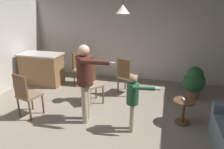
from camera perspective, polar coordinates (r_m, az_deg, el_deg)
ground at (r=4.33m, az=-3.48°, el=-14.80°), size 7.68×7.68×0.00m
wall_back at (r=6.78m, az=4.87°, el=10.07°), size 6.40×0.10×2.70m
kitchen_counter at (r=6.74m, az=-18.37°, el=1.45°), size 1.26×0.66×0.95m
side_table_by_couch at (r=4.63m, az=18.72°, el=-8.75°), size 0.44×0.44×0.52m
person_adult at (r=4.23m, az=-7.13°, el=-0.31°), size 0.82×0.47×1.64m
person_child at (r=4.00m, az=5.71°, el=-6.08°), size 0.61×0.33×1.15m
dining_chair_by_counter at (r=5.68m, az=3.77°, el=-0.09°), size 0.55×0.55×1.00m
dining_chair_near_wall at (r=4.89m, az=-22.07°, el=-4.79°), size 0.51×0.51×1.00m
dining_chair_centre_back at (r=5.24m, az=-5.58°, el=-1.83°), size 0.59×0.59×1.00m
dining_chair_spare at (r=6.43m, az=-8.79°, el=2.05°), size 0.44×0.44×1.00m
potted_plant_corner at (r=5.81m, az=21.23°, el=-1.70°), size 0.56×0.56×0.86m
spare_remote_on_table at (r=4.54m, az=18.72°, el=-6.35°), size 0.06×0.13×0.04m
ceiling_light_pendant at (r=4.90m, az=2.91°, el=17.22°), size 0.32×0.32×0.55m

